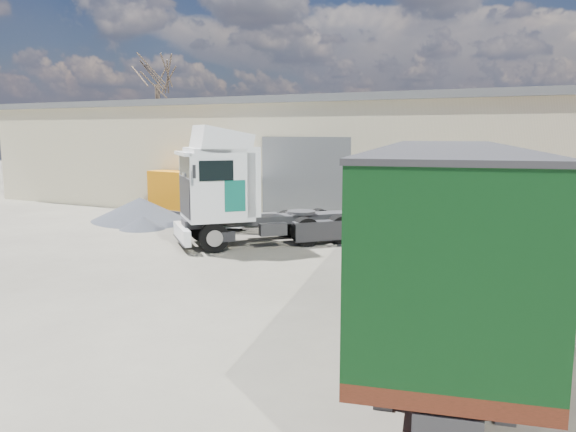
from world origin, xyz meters
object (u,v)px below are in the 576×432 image
at_px(panel_van, 232,203).
at_px(tractor_unit, 239,195).
at_px(box_trailer, 445,219).
at_px(bare_tree, 157,71).
at_px(orange_skip, 186,196).

bearing_deg(panel_van, tractor_unit, -72.17).
relative_size(tractor_unit, box_trailer, 0.53).
bearing_deg(tractor_unit, bare_tree, -179.68).
distance_m(bare_tree, box_trailer, 31.69).
bearing_deg(orange_skip, bare_tree, 141.02).
bearing_deg(tractor_unit, panel_van, 169.51).
bearing_deg(panel_van, orange_skip, 140.66).
bearing_deg(tractor_unit, orange_skip, -175.27).
relative_size(tractor_unit, panel_van, 1.29).
bearing_deg(bare_tree, panel_van, -40.69).
height_order(tractor_unit, panel_van, tractor_unit).
relative_size(tractor_unit, orange_skip, 1.68).
bearing_deg(box_trailer, panel_van, 127.88).
xyz_separation_m(panel_van, orange_skip, (-3.40, 1.32, -0.00)).
bearing_deg(bare_tree, box_trailer, -40.27).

